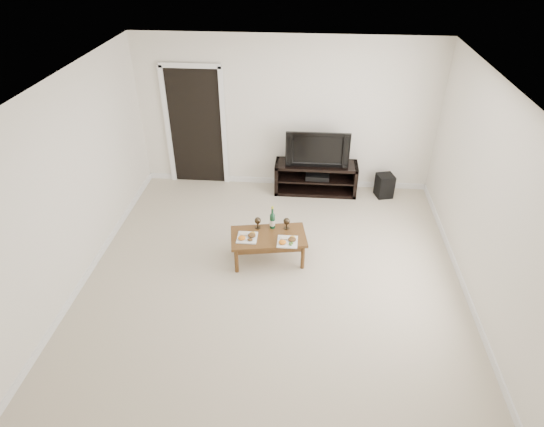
{
  "coord_description": "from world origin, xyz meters",
  "views": [
    {
      "loc": [
        0.38,
        -4.47,
        4.08
      ],
      "look_at": [
        -0.06,
        0.66,
        0.7
      ],
      "focal_mm": 30.0,
      "sensor_mm": 36.0,
      "label": 1
    }
  ],
  "objects_px": {
    "media_console": "(316,178)",
    "coffee_table": "(268,248)",
    "television": "(318,147)",
    "subwoofer": "(384,186)"
  },
  "relations": [
    {
      "from": "television",
      "to": "coffee_table",
      "type": "height_order",
      "value": "television"
    },
    {
      "from": "television",
      "to": "subwoofer",
      "type": "height_order",
      "value": "television"
    },
    {
      "from": "television",
      "to": "coffee_table",
      "type": "relative_size",
      "value": 1.03
    },
    {
      "from": "television",
      "to": "coffee_table",
      "type": "xyz_separation_m",
      "value": [
        -0.64,
        -1.96,
        -0.64
      ]
    },
    {
      "from": "television",
      "to": "subwoofer",
      "type": "xyz_separation_m",
      "value": [
        1.18,
        -0.04,
        -0.65
      ]
    },
    {
      "from": "media_console",
      "to": "coffee_table",
      "type": "height_order",
      "value": "media_console"
    },
    {
      "from": "media_console",
      "to": "television",
      "type": "distance_m",
      "value": 0.58
    },
    {
      "from": "subwoofer",
      "to": "coffee_table",
      "type": "height_order",
      "value": "coffee_table"
    },
    {
      "from": "television",
      "to": "coffee_table",
      "type": "bearing_deg",
      "value": -108.47
    },
    {
      "from": "television",
      "to": "subwoofer",
      "type": "relative_size",
      "value": 2.63
    }
  ]
}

